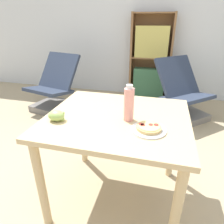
# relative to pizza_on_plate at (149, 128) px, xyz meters

# --- Properties ---
(ground_plane) EXTENTS (14.00, 14.00, 0.00)m
(ground_plane) POSITION_rel_pizza_on_plate_xyz_m (-0.37, 0.20, -0.79)
(ground_plane) COLOR tan
(wall_back) EXTENTS (8.00, 0.05, 2.60)m
(wall_back) POSITION_rel_pizza_on_plate_xyz_m (-0.37, 2.82, 0.51)
(wall_back) COLOR silver
(wall_back) RESTS_ON ground_plane
(dining_table) EXTENTS (1.00, 0.88, 0.77)m
(dining_table) POSITION_rel_pizza_on_plate_xyz_m (-0.23, 0.15, -0.13)
(dining_table) COLOR #D1B27F
(dining_table) RESTS_ON ground_plane
(pizza_on_plate) EXTENTS (0.22, 0.22, 0.04)m
(pizza_on_plate) POSITION_rel_pizza_on_plate_xyz_m (0.00, 0.00, 0.00)
(pizza_on_plate) COLOR white
(pizza_on_plate) RESTS_ON dining_table
(grape_bunch) EXTENTS (0.11, 0.09, 0.07)m
(grape_bunch) POSITION_rel_pizza_on_plate_xyz_m (-0.62, -0.02, 0.02)
(grape_bunch) COLOR #A8CC66
(grape_bunch) RESTS_ON dining_table
(drink_bottle) EXTENTS (0.07, 0.07, 0.25)m
(drink_bottle) POSITION_rel_pizza_on_plate_xyz_m (-0.15, 0.11, 0.10)
(drink_bottle) COLOR pink
(drink_bottle) RESTS_ON dining_table
(lounge_chair_near) EXTENTS (0.78, 0.89, 0.88)m
(lounge_chair_near) POSITION_rel_pizza_on_plate_xyz_m (-1.67, 1.71, -0.50)
(lounge_chair_near) COLOR slate
(lounge_chair_near) RESTS_ON ground_plane
(lounge_chair_far) EXTENTS (0.93, 0.99, 0.88)m
(lounge_chair_far) POSITION_rel_pizza_on_plate_xyz_m (0.38, 1.89, -0.50)
(lounge_chair_far) COLOR slate
(lounge_chair_far) RESTS_ON ground_plane
(bookshelf) EXTENTS (0.73, 0.26, 1.51)m
(bookshelf) POSITION_rel_pizza_on_plate_xyz_m (-0.19, 2.67, -0.10)
(bookshelf) COLOR brown
(bookshelf) RESTS_ON ground_plane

